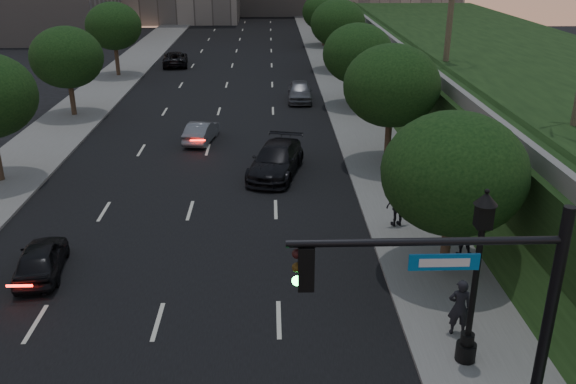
{
  "coord_description": "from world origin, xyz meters",
  "views": [
    {
      "loc": [
        3.79,
        -12.09,
        11.64
      ],
      "look_at": [
        4.38,
        7.44,
        3.6
      ],
      "focal_mm": 38.0,
      "sensor_mm": 36.0,
      "label": 1
    }
  ],
  "objects_px": {
    "pedestrian_c": "(398,206)",
    "sedan_near_left": "(41,259)",
    "pedestrian_a": "(459,307)",
    "traffic_signal_mast": "(491,353)",
    "sedan_mid_left": "(201,132)",
    "sedan_far_left": "(175,59)",
    "sedan_far_right": "(300,91)",
    "street_lamp": "(474,287)",
    "sedan_near_right": "(276,160)",
    "pedestrian_b": "(464,236)"
  },
  "relations": [
    {
      "from": "pedestrian_c",
      "to": "sedan_near_left",
      "type": "bearing_deg",
      "value": -0.6
    },
    {
      "from": "pedestrian_a",
      "to": "pedestrian_c",
      "type": "height_order",
      "value": "pedestrian_a"
    },
    {
      "from": "traffic_signal_mast",
      "to": "sedan_near_left",
      "type": "relative_size",
      "value": 1.8
    },
    {
      "from": "sedan_mid_left",
      "to": "sedan_near_left",
      "type": "bearing_deg",
      "value": 84.81
    },
    {
      "from": "sedan_near_left",
      "to": "sedan_far_left",
      "type": "distance_m",
      "value": 41.87
    },
    {
      "from": "sedan_far_left",
      "to": "pedestrian_a",
      "type": "xyz_separation_m",
      "value": [
        15.34,
        -46.27,
        0.4
      ]
    },
    {
      "from": "sedan_far_right",
      "to": "sedan_far_left",
      "type": "bearing_deg",
      "value": 129.91
    },
    {
      "from": "sedan_mid_left",
      "to": "traffic_signal_mast",
      "type": "bearing_deg",
      "value": 118.26
    },
    {
      "from": "street_lamp",
      "to": "sedan_mid_left",
      "type": "xyz_separation_m",
      "value": [
        -10.02,
        22.08,
        -1.98
      ]
    },
    {
      "from": "traffic_signal_mast",
      "to": "sedan_far_right",
      "type": "relative_size",
      "value": 1.5
    },
    {
      "from": "street_lamp",
      "to": "sedan_far_right",
      "type": "xyz_separation_m",
      "value": [
        -3.35,
        32.47,
        -1.84
      ]
    },
    {
      "from": "sedan_far_right",
      "to": "traffic_signal_mast",
      "type": "bearing_deg",
      "value": -84.79
    },
    {
      "from": "street_lamp",
      "to": "pedestrian_a",
      "type": "xyz_separation_m",
      "value": [
        0.12,
        1.3,
        -1.52
      ]
    },
    {
      "from": "street_lamp",
      "to": "sedan_near_right",
      "type": "height_order",
      "value": "street_lamp"
    },
    {
      "from": "pedestrian_a",
      "to": "traffic_signal_mast",
      "type": "bearing_deg",
      "value": 84.51
    },
    {
      "from": "sedan_mid_left",
      "to": "pedestrian_a",
      "type": "bearing_deg",
      "value": 125.65
    },
    {
      "from": "sedan_near_right",
      "to": "pedestrian_c",
      "type": "height_order",
      "value": "pedestrian_c"
    },
    {
      "from": "sedan_near_left",
      "to": "pedestrian_a",
      "type": "bearing_deg",
      "value": 154.69
    },
    {
      "from": "traffic_signal_mast",
      "to": "sedan_far_left",
      "type": "relative_size",
      "value": 1.35
    },
    {
      "from": "pedestrian_a",
      "to": "sedan_near_left",
      "type": "bearing_deg",
      "value": -9.86
    },
    {
      "from": "sedan_mid_left",
      "to": "pedestrian_c",
      "type": "relative_size",
      "value": 2.12
    },
    {
      "from": "traffic_signal_mast",
      "to": "street_lamp",
      "type": "xyz_separation_m",
      "value": [
        1.13,
        4.3,
        -1.04
      ]
    },
    {
      "from": "pedestrian_a",
      "to": "pedestrian_c",
      "type": "distance_m",
      "value": 7.96
    },
    {
      "from": "street_lamp",
      "to": "sedan_near_right",
      "type": "relative_size",
      "value": 0.99
    },
    {
      "from": "sedan_near_left",
      "to": "pedestrian_b",
      "type": "height_order",
      "value": "pedestrian_b"
    },
    {
      "from": "sedan_mid_left",
      "to": "sedan_far_left",
      "type": "relative_size",
      "value": 0.77
    },
    {
      "from": "sedan_mid_left",
      "to": "pedestrian_b",
      "type": "bearing_deg",
      "value": 137.04
    },
    {
      "from": "street_lamp",
      "to": "sedan_far_right",
      "type": "height_order",
      "value": "street_lamp"
    },
    {
      "from": "street_lamp",
      "to": "sedan_far_left",
      "type": "height_order",
      "value": "street_lamp"
    },
    {
      "from": "sedan_near_left",
      "to": "sedan_far_left",
      "type": "bearing_deg",
      "value": -97.18
    },
    {
      "from": "traffic_signal_mast",
      "to": "sedan_near_right",
      "type": "xyz_separation_m",
      "value": [
        -4.29,
        20.42,
        -2.85
      ]
    },
    {
      "from": "sedan_far_left",
      "to": "pedestrian_c",
      "type": "relative_size",
      "value": 2.75
    },
    {
      "from": "pedestrian_c",
      "to": "sedan_far_right",
      "type": "bearing_deg",
      "value": -96.96
    },
    {
      "from": "sedan_mid_left",
      "to": "sedan_far_left",
      "type": "xyz_separation_m",
      "value": [
        -5.21,
        25.49,
        0.06
      ]
    },
    {
      "from": "sedan_near_right",
      "to": "sedan_far_right",
      "type": "bearing_deg",
      "value": 96.26
    },
    {
      "from": "sedan_near_right",
      "to": "street_lamp",
      "type": "bearing_deg",
      "value": -57.94
    },
    {
      "from": "sedan_far_left",
      "to": "pedestrian_a",
      "type": "height_order",
      "value": "pedestrian_a"
    },
    {
      "from": "street_lamp",
      "to": "pedestrian_a",
      "type": "height_order",
      "value": "street_lamp"
    },
    {
      "from": "sedan_far_left",
      "to": "sedan_near_right",
      "type": "distance_m",
      "value": 32.95
    },
    {
      "from": "pedestrian_a",
      "to": "sedan_mid_left",
      "type": "bearing_deg",
      "value": -56.92
    },
    {
      "from": "street_lamp",
      "to": "sedan_near_right",
      "type": "distance_m",
      "value": 17.1
    },
    {
      "from": "sedan_near_right",
      "to": "traffic_signal_mast",
      "type": "bearing_deg",
      "value": -64.66
    },
    {
      "from": "sedan_mid_left",
      "to": "sedan_near_right",
      "type": "bearing_deg",
      "value": 137.26
    },
    {
      "from": "sedan_far_right",
      "to": "pedestrian_a",
      "type": "relative_size",
      "value": 2.41
    },
    {
      "from": "sedan_near_left",
      "to": "sedan_near_right",
      "type": "bearing_deg",
      "value": -139.02
    },
    {
      "from": "sedan_far_left",
      "to": "pedestrian_b",
      "type": "bearing_deg",
      "value": 106.12
    },
    {
      "from": "sedan_near_left",
      "to": "pedestrian_b",
      "type": "relative_size",
      "value": 2.41
    },
    {
      "from": "street_lamp",
      "to": "sedan_far_left",
      "type": "bearing_deg",
      "value": 107.75
    },
    {
      "from": "sedan_far_left",
      "to": "pedestrian_c",
      "type": "bearing_deg",
      "value": 104.92
    },
    {
      "from": "traffic_signal_mast",
      "to": "street_lamp",
      "type": "relative_size",
      "value": 1.25
    }
  ]
}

